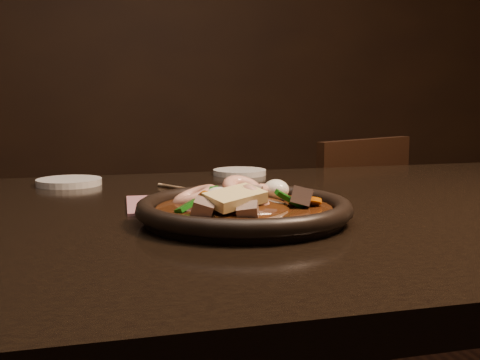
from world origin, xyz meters
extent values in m
cube|color=black|center=(0.00, 3.00, 1.40)|extent=(5.00, 0.02, 2.80)
cube|color=black|center=(0.00, 0.00, 0.73)|extent=(1.60, 0.90, 0.04)
cube|color=black|center=(0.20, 0.78, 0.39)|extent=(0.50, 0.50, 0.04)
cylinder|color=black|center=(0.28, 0.98, 0.18)|extent=(0.03, 0.03, 0.37)
cylinder|color=black|center=(0.41, 0.70, 0.18)|extent=(0.03, 0.03, 0.37)
cylinder|color=black|center=(0.00, 0.85, 0.18)|extent=(0.03, 0.03, 0.37)
cube|color=black|center=(0.27, 0.62, 0.60)|extent=(0.34, 0.17, 0.40)
cylinder|color=black|center=(-0.27, -0.09, 0.76)|extent=(0.27, 0.27, 0.01)
torus|color=black|center=(-0.27, -0.09, 0.77)|extent=(0.29, 0.29, 0.03)
cylinder|color=#341809|center=(-0.27, -0.09, 0.76)|extent=(0.24, 0.24, 0.01)
ellipsoid|color=#341809|center=(-0.27, -0.09, 0.76)|extent=(0.13, 0.13, 0.04)
torus|color=#EBB194|center=(-0.25, -0.01, 0.78)|extent=(0.07, 0.08, 0.04)
torus|color=#EBB194|center=(-0.25, -0.10, 0.77)|extent=(0.06, 0.07, 0.06)
torus|color=#EBB194|center=(-0.32, -0.03, 0.78)|extent=(0.06, 0.06, 0.04)
torus|color=#EBB194|center=(-0.25, -0.04, 0.77)|extent=(0.08, 0.08, 0.05)
cube|color=gray|center=(-0.26, -0.08, 0.78)|extent=(0.04, 0.04, 0.03)
cube|color=gray|center=(-0.28, -0.15, 0.77)|extent=(0.04, 0.04, 0.03)
cube|color=gray|center=(-0.33, -0.13, 0.78)|extent=(0.04, 0.04, 0.03)
cube|color=gray|center=(-0.29, -0.11, 0.78)|extent=(0.04, 0.04, 0.03)
cube|color=gray|center=(-0.26, -0.09, 0.78)|extent=(0.03, 0.03, 0.03)
cube|color=gray|center=(-0.19, -0.11, 0.78)|extent=(0.04, 0.04, 0.03)
cylinder|color=orange|center=(-0.19, -0.10, 0.78)|extent=(0.06, 0.05, 0.03)
cylinder|color=orange|center=(-0.31, -0.08, 0.78)|extent=(0.04, 0.05, 0.04)
cylinder|color=orange|center=(-0.26, -0.07, 0.78)|extent=(0.06, 0.05, 0.04)
cylinder|color=orange|center=(-0.27, -0.09, 0.78)|extent=(0.05, 0.05, 0.04)
cylinder|color=orange|center=(-0.29, -0.05, 0.78)|extent=(0.05, 0.05, 0.04)
cube|color=#145F12|center=(-0.31, -0.07, 0.78)|extent=(0.03, 0.04, 0.02)
cube|color=#145F12|center=(-0.21, -0.11, 0.78)|extent=(0.04, 0.02, 0.03)
cube|color=#145F12|center=(-0.31, -0.06, 0.78)|extent=(0.03, 0.04, 0.03)
cube|color=#145F12|center=(-0.27, -0.06, 0.77)|extent=(0.02, 0.04, 0.01)
cube|color=#145F12|center=(-0.35, -0.09, 0.78)|extent=(0.04, 0.04, 0.02)
cube|color=#145F12|center=(-0.26, -0.08, 0.78)|extent=(0.02, 0.04, 0.02)
ellipsoid|color=white|center=(-0.28, -0.09, 0.77)|extent=(0.04, 0.03, 0.03)
ellipsoid|color=white|center=(-0.30, -0.08, 0.78)|extent=(0.04, 0.03, 0.03)
ellipsoid|color=white|center=(-0.27, -0.06, 0.78)|extent=(0.04, 0.03, 0.02)
ellipsoid|color=white|center=(-0.27, -0.08, 0.78)|extent=(0.05, 0.03, 0.02)
ellipsoid|color=white|center=(-0.21, -0.05, 0.79)|extent=(0.04, 0.04, 0.03)
ellipsoid|color=white|center=(-0.22, -0.03, 0.78)|extent=(0.03, 0.03, 0.02)
cube|color=#FFE998|center=(-0.29, -0.12, 0.79)|extent=(0.09, 0.07, 0.03)
cylinder|color=white|center=(-0.50, 0.32, 0.76)|extent=(0.12, 0.12, 0.01)
cylinder|color=white|center=(-0.15, 0.38, 0.76)|extent=(0.11, 0.11, 0.01)
cylinder|color=tan|center=(-0.28, 0.16, 0.75)|extent=(0.11, 0.19, 0.01)
cylinder|color=tan|center=(-0.28, 0.16, 0.75)|extent=(0.11, 0.19, 0.01)
cube|color=#945B63|center=(-0.33, 0.06, 0.75)|extent=(0.17, 0.17, 0.00)
camera|label=1|loc=(-0.48, -0.86, 0.92)|focal=45.00mm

